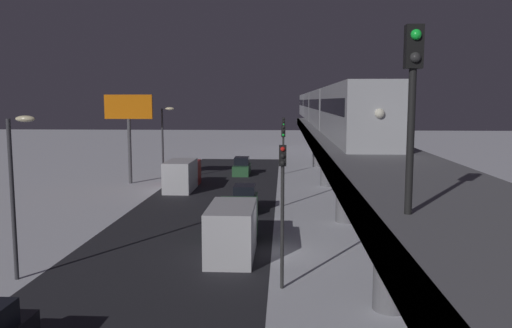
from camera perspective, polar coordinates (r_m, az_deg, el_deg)
The scene contains 15 objects.
ground_plane at distance 29.30m, azimuth 0.83°, elevation -9.57°, with size 240.00×240.00×0.00m, color white.
avenue_asphalt at distance 29.92m, azimuth -9.04°, elevation -9.30°, with size 11.00×92.05×0.01m, color #28282D.
elevated_railway at distance 28.57m, azimuth 11.48°, elevation 0.28°, with size 5.00×92.05×5.88m.
subway_train at distance 61.01m, azimuth 7.13°, elevation 6.24°, with size 2.94×74.07×3.40m.
rail_signal at distance 11.57m, azimuth 16.65°, elevation 8.06°, with size 0.36×0.41×4.00m.
sedan_green at distance 39.78m, azimuth -1.25°, elevation -4.00°, with size 1.91×4.20×1.97m.
sedan_green_2 at distance 59.32m, azimuth -1.56°, elevation -0.37°, with size 1.80×4.54×1.97m.
box_truck at distance 49.98m, azimuth -7.98°, elevation -1.17°, with size 2.40×7.40×2.80m.
delivery_van at distance 29.08m, azimuth -2.47°, elevation -6.96°, with size 2.40×7.40×2.80m.
traffic_light_near at distance 22.92m, azimuth 2.89°, elevation -3.45°, with size 0.32×0.44×6.40m.
traffic_light_mid at distance 41.15m, azimuth 2.98°, elevation 1.16°, with size 0.32×0.44×6.40m.
traffic_light_far at distance 59.47m, azimuth 3.01°, elevation 2.93°, with size 0.32×0.44×6.40m.
commercial_billboard at distance 53.94m, azimuth -13.67°, elevation 5.14°, with size 4.80×0.36×8.90m.
street_lamp_near at distance 26.35m, azimuth -24.62°, elevation -1.36°, with size 1.35×0.44×7.65m.
street_lamp_far at distance 54.58m, azimuth -9.90°, elevation 3.13°, with size 1.35×0.44×7.65m.
Camera 1 is at (-1.08, 28.08, 8.31)m, focal length 36.80 mm.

